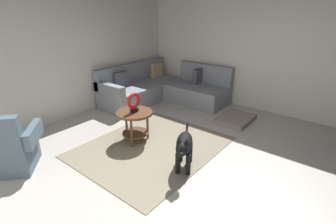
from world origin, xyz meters
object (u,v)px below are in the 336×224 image
side_table (135,119)px  torus_sculpture (134,102)px  armchair (7,150)px  dog (184,146)px  dog_bed_mat (235,119)px  sectional_couch (162,89)px

side_table → torus_sculpture: torus_sculpture is taller
side_table → armchair: bearing=156.0°
armchair → torus_sculpture: armchair is taller
armchair → torus_sculpture: 1.88m
torus_sculpture → dog: (-0.17, -1.12, -0.33)m
dog → armchair: bearing=9.7°
torus_sculpture → armchair: bearing=156.0°
dog → dog_bed_mat: bearing=-115.1°
armchair → dog: armchair is taller
sectional_couch → armchair: bearing=-176.6°
sectional_couch → armchair: 3.55m
dog_bed_mat → armchair: bearing=153.9°
torus_sculpture → sectional_couch: bearing=27.3°
dog_bed_mat → torus_sculpture: bearing=152.1°
dog_bed_mat → dog: bearing=-175.8°
sectional_couch → side_table: bearing=-152.7°
sectional_couch → side_table: size_ratio=3.75×
armchair → dog_bed_mat: size_ratio=1.25×
armchair → torus_sculpture: size_ratio=3.06×
dog → torus_sculpture: bearing=-37.8°
sectional_couch → armchair: (-3.54, -0.21, 0.03)m
side_table → dog_bed_mat: (1.84, -0.98, -0.37)m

